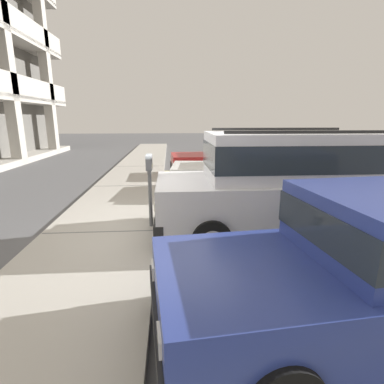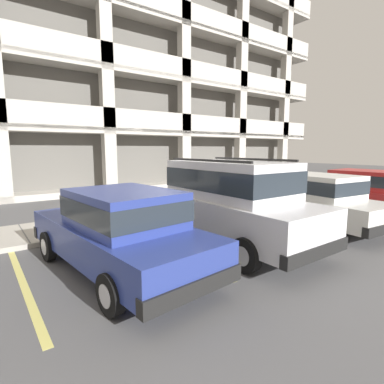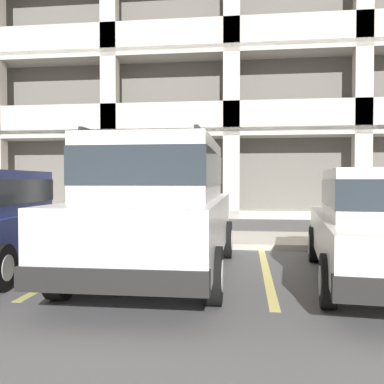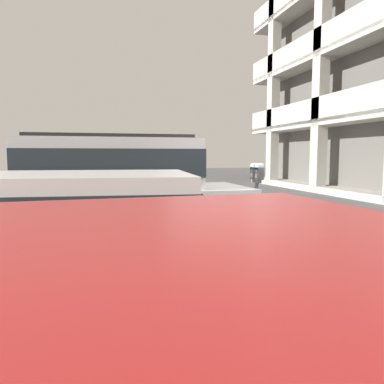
% 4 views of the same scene
% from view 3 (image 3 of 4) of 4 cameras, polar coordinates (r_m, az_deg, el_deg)
% --- Properties ---
extents(ground_plane, '(80.00, 80.00, 0.10)m').
position_cam_3_polar(ground_plane, '(8.57, -0.64, -8.15)').
color(ground_plane, '#565659').
extents(sidewalk, '(40.00, 2.20, 0.12)m').
position_cam_3_polar(sidewalk, '(9.82, 0.39, -6.24)').
color(sidewalk, '#ADA89E').
rests_on(sidewalk, ground_plane).
extents(parking_stall_lines, '(11.83, 4.80, 0.01)m').
position_cam_3_polar(parking_stall_lines, '(7.11, 9.72, -9.76)').
color(parking_stall_lines, '#DBD16B').
rests_on(parking_stall_lines, ground_plane).
extents(silver_suv, '(2.04, 4.79, 2.03)m').
position_cam_3_polar(silver_suv, '(6.32, -4.27, -1.24)').
color(silver_suv, silver).
rests_on(silver_suv, ground_plane).
extents(parking_meter_near, '(0.35, 0.12, 1.44)m').
position_cam_3_polar(parking_meter_near, '(8.76, 1.39, 0.24)').
color(parking_meter_near, '#595B60').
rests_on(parking_meter_near, sidewalk).
extents(parking_garage, '(32.00, 10.00, 19.25)m').
position_cam_3_polar(parking_garage, '(22.23, 5.80, 21.69)').
color(parking_garage, '#64625C').
rests_on(parking_garage, ground_plane).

